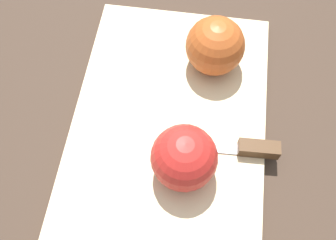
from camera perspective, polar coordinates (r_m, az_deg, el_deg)
The scene contains 5 objects.
ground_plane at distance 0.58m, azimuth 0.00°, elevation -1.71°, with size 4.00×4.00×0.00m, color #38281E.
cutting_board at distance 0.58m, azimuth 0.00°, elevation -1.32°, with size 0.48×0.36×0.02m.
apple_half_left at distance 0.59m, azimuth 6.85°, elevation 10.65°, with size 0.09×0.09×0.09m.
apple_half_right at distance 0.50m, azimuth 2.33°, elevation -5.47°, with size 0.09×0.09×0.09m.
knife at distance 0.56m, azimuth 11.41°, elevation -4.02°, with size 0.04×0.17×0.02m.
Camera 1 is at (0.25, -0.02, 0.53)m, focal length 42.00 mm.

